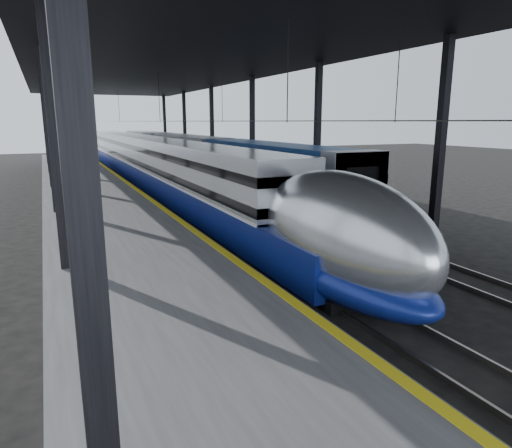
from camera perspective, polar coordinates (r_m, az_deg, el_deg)
ground at (r=12.89m, az=6.38°, el=-12.56°), size 160.00×160.00×0.00m
platform at (r=30.46m, az=-19.44°, el=2.56°), size 6.00×80.00×1.00m
yellow_strip at (r=30.75m, az=-14.31°, el=3.94°), size 0.30×80.00×0.01m
rails at (r=32.22m, az=-5.10°, el=3.00°), size 6.52×80.00×0.16m
canopy at (r=31.20m, az=-10.21°, el=19.20°), size 18.00×75.00×9.47m
tgv_train at (r=39.95m, az=-12.97°, el=7.31°), size 2.90×65.20×4.16m
second_train at (r=46.20m, az=-8.21°, el=8.38°), size 3.02×56.05×4.15m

